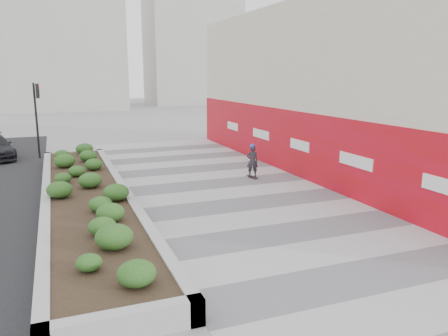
% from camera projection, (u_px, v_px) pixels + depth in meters
% --- Properties ---
extents(ground, '(160.00, 160.00, 0.00)m').
position_uv_depth(ground, '(325.00, 255.00, 11.45)').
color(ground, gray).
rests_on(ground, ground).
extents(walkway, '(8.00, 36.00, 0.01)m').
position_uv_depth(walkway, '(272.00, 220.00, 14.18)').
color(walkway, '#A8A8AD').
rests_on(walkway, ground).
extents(building, '(6.04, 24.08, 8.00)m').
position_uv_depth(building, '(345.00, 88.00, 21.27)').
color(building, beige).
rests_on(building, ground).
extents(planter, '(3.00, 18.00, 0.90)m').
position_uv_depth(planter, '(86.00, 194.00, 15.79)').
color(planter, '#9E9EA0').
rests_on(planter, ground).
extents(traffic_signal_near, '(0.33, 0.28, 4.20)m').
position_uv_depth(traffic_signal_near, '(37.00, 109.00, 24.26)').
color(traffic_signal_near, black).
rests_on(traffic_signal_near, ground).
extents(distant_bldg_north_l, '(16.00, 12.00, 20.00)m').
position_uv_depth(distant_bldg_north_l, '(58.00, 33.00, 57.70)').
color(distant_bldg_north_l, '#ADAAA3').
rests_on(distant_bldg_north_l, ground).
extents(distant_bldg_north_r, '(14.00, 10.00, 24.00)m').
position_uv_depth(distant_bldg_north_r, '(192.00, 27.00, 68.92)').
color(distant_bldg_north_r, '#ADAAA3').
rests_on(distant_bldg_north_r, ground).
extents(manhole_cover, '(0.44, 0.44, 0.01)m').
position_uv_depth(manhole_cover, '(286.00, 218.00, 14.36)').
color(manhole_cover, '#595654').
rests_on(manhole_cover, ground).
extents(skateboarder, '(0.61, 0.74, 1.58)m').
position_uv_depth(skateboarder, '(252.00, 161.00, 19.79)').
color(skateboarder, beige).
rests_on(skateboarder, ground).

